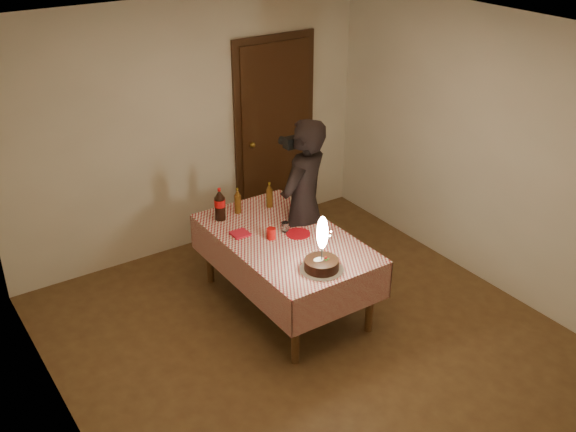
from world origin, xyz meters
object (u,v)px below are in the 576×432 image
object	(u,v)px
red_cup	(271,233)
amber_bottle_left	(238,201)
dining_table	(285,246)
photographer	(303,206)
cola_bottle	(220,204)
amber_bottle_right	(269,195)
red_plate	(298,234)
birthday_cake	(322,257)
clear_cup	(285,227)

from	to	relation	value
red_cup	amber_bottle_left	distance (m)	0.61
dining_table	photographer	size ratio (longest dim) A/B	1.02
cola_bottle	amber_bottle_left	distance (m)	0.21
amber_bottle_right	photographer	distance (m)	0.40
red_plate	cola_bottle	xyz separation A→B (m)	(-0.44, 0.64, 0.15)
amber_bottle_right	red_plate	bearing A→B (deg)	-97.83
red_plate	red_cup	xyz separation A→B (m)	(-0.24, 0.06, 0.05)
red_cup	photographer	xyz separation A→B (m)	(0.46, 0.17, 0.08)
dining_table	red_cup	distance (m)	0.19
red_cup	amber_bottle_left	size ratio (longest dim) A/B	0.39
birthday_cake	amber_bottle_right	world-z (taller)	birthday_cake
cola_bottle	photographer	world-z (taller)	photographer
photographer	dining_table	bearing A→B (deg)	-148.72
red_plate	amber_bottle_right	distance (m)	0.63
dining_table	birthday_cake	distance (m)	0.66
clear_cup	red_plate	bearing A→B (deg)	-57.32
photographer	clear_cup	bearing A→B (deg)	-156.76
photographer	red_cup	bearing A→B (deg)	-160.12
birthday_cake	photographer	bearing A→B (deg)	64.43
dining_table	red_cup	size ratio (longest dim) A/B	17.20
red_plate	cola_bottle	size ratio (longest dim) A/B	0.69
clear_cup	amber_bottle_left	size ratio (longest dim) A/B	0.35
amber_bottle_left	red_plate	bearing A→B (deg)	-70.60
red_cup	amber_bottle_left	world-z (taller)	amber_bottle_left
birthday_cake	amber_bottle_left	xyz separation A→B (m)	(-0.05, 1.27, 0.00)
amber_bottle_left	cola_bottle	bearing A→B (deg)	-172.18
amber_bottle_left	photographer	world-z (taller)	photographer
dining_table	red_plate	bearing A→B (deg)	-9.58
cola_bottle	dining_table	bearing A→B (deg)	-63.35
birthday_cake	amber_bottle_right	distance (m)	1.24
clear_cup	photographer	xyz separation A→B (m)	(0.28, 0.12, 0.08)
dining_table	cola_bottle	bearing A→B (deg)	116.65
dining_table	red_plate	xyz separation A→B (m)	(0.13, -0.02, 0.10)
birthday_cake	red_plate	bearing A→B (deg)	73.09
red_cup	amber_bottle_right	bearing A→B (deg)	59.07
red_plate	amber_bottle_left	size ratio (longest dim) A/B	0.86
cola_bottle	amber_bottle_left	size ratio (longest dim) A/B	1.25
cola_bottle	amber_bottle_right	size ratio (longest dim) A/B	1.25
dining_table	amber_bottle_left	distance (m)	0.69
dining_table	birthday_cake	bearing A→B (deg)	-94.95
red_plate	photographer	world-z (taller)	photographer
birthday_cake	cola_bottle	bearing A→B (deg)	101.69
dining_table	amber_bottle_left	size ratio (longest dim) A/B	6.75
cola_bottle	amber_bottle_right	world-z (taller)	cola_bottle
red_cup	clear_cup	world-z (taller)	red_cup
cola_bottle	amber_bottle_left	bearing A→B (deg)	7.82
red_cup	photographer	size ratio (longest dim) A/B	0.06
amber_bottle_right	clear_cup	bearing A→B (deg)	-106.99
dining_table	clear_cup	world-z (taller)	clear_cup
birthday_cake	red_plate	distance (m)	0.64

